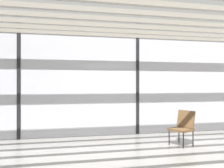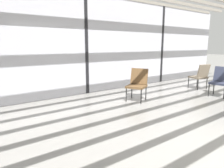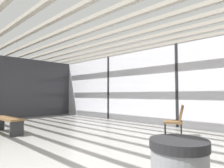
% 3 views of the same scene
% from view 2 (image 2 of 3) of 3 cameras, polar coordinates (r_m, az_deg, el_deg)
% --- Properties ---
extents(glass_curtain_wall, '(14.00, 0.08, 3.00)m').
position_cam_2_polar(glass_curtain_wall, '(6.36, -7.38, 10.76)').
color(glass_curtain_wall, silver).
rests_on(glass_curtain_wall, ground).
extents(window_mullion_1, '(0.10, 0.12, 3.00)m').
position_cam_2_polar(window_mullion_1, '(6.36, -7.38, 10.76)').
color(window_mullion_1, black).
rests_on(window_mullion_1, ground).
extents(window_mullion_2, '(0.10, 0.12, 3.00)m').
position_cam_2_polar(window_mullion_2, '(8.62, 13.75, 10.57)').
color(window_mullion_2, black).
rests_on(window_mullion_2, ground).
extents(parked_airplane, '(12.48, 4.17, 4.17)m').
position_cam_2_polar(parked_airplane, '(12.01, -15.74, 13.30)').
color(parked_airplane, '#B2BCD6').
rests_on(parked_airplane, ground).
extents(lounge_chair_1, '(0.69, 0.67, 0.87)m').
position_cam_2_polar(lounge_chair_1, '(5.62, 7.22, 0.42)').
color(lounge_chair_1, brown).
rests_on(lounge_chair_1, ground).
extents(lounge_chair_2, '(0.59, 0.55, 0.87)m').
position_cam_2_polar(lounge_chair_2, '(6.85, 28.30, 1.09)').
color(lounge_chair_2, '#33384C').
rests_on(lounge_chair_2, ground).
extents(lounge_chair_3, '(0.58, 0.61, 0.87)m').
position_cam_2_polar(lounge_chair_3, '(7.62, 23.60, 2.36)').
color(lounge_chair_3, '#7F705B').
rests_on(lounge_chair_3, ground).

